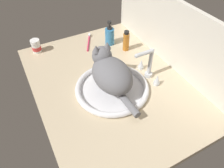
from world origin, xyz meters
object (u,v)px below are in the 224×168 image
object	(u,v)px
faucet	(148,66)
amber_bottle	(126,41)
pill_bottle	(36,46)
sink_basin	(112,88)
soap_pump_bottle	(110,36)
cat	(110,72)
toothbrush	(89,42)

from	to	relation	value
faucet	amber_bottle	bearing A→B (deg)	174.08
faucet	pill_bottle	bearing A→B (deg)	-137.53
sink_basin	soap_pump_bottle	world-z (taller)	soap_pump_bottle
faucet	soap_pump_bottle	xyz separation A→B (cm)	(-36.78, -2.93, -1.36)
cat	amber_bottle	size ratio (longest dim) A/B	2.89
sink_basin	toothbrush	world-z (taller)	sink_basin
toothbrush	faucet	bearing A→B (deg)	17.98
sink_basin	toothbrush	distance (cm)	44.54
toothbrush	amber_bottle	bearing A→B (deg)	44.02
soap_pump_bottle	toothbrush	distance (cm)	14.41
sink_basin	pill_bottle	xyz separation A→B (cm)	(-49.67, -24.68, 2.49)
faucet	toothbrush	bearing A→B (deg)	-162.02
sink_basin	toothbrush	bearing A→B (deg)	171.63
soap_pump_bottle	cat	bearing A→B (deg)	-26.98
faucet	toothbrush	distance (cm)	46.76
cat	toothbrush	world-z (taller)	cat
soap_pump_bottle	amber_bottle	bearing A→B (deg)	28.69
cat	pill_bottle	xyz separation A→B (cm)	(-48.04, -24.64, -6.65)
soap_pump_bottle	sink_basin	bearing A→B (deg)	-25.89
pill_bottle	soap_pump_bottle	xyz separation A→B (cm)	(12.88, 42.53, 1.93)
cat	faucet	bearing A→B (deg)	85.53
sink_basin	soap_pump_bottle	bearing A→B (deg)	154.11
soap_pump_bottle	toothbrush	xyz separation A→B (cm)	(-7.28, -11.37, -5.03)
amber_bottle	pill_bottle	bearing A→B (deg)	-115.74
soap_pump_bottle	toothbrush	world-z (taller)	soap_pump_bottle
cat	amber_bottle	bearing A→B (deg)	136.47
pill_bottle	amber_bottle	xyz separation A→B (cm)	(23.24, 48.20, 2.28)
amber_bottle	soap_pump_bottle	xyz separation A→B (cm)	(-10.35, -5.66, -0.36)
toothbrush	cat	bearing A→B (deg)	-8.74
cat	toothbrush	distance (cm)	44.02
amber_bottle	soap_pump_bottle	distance (cm)	11.81
cat	soap_pump_bottle	distance (cm)	39.73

